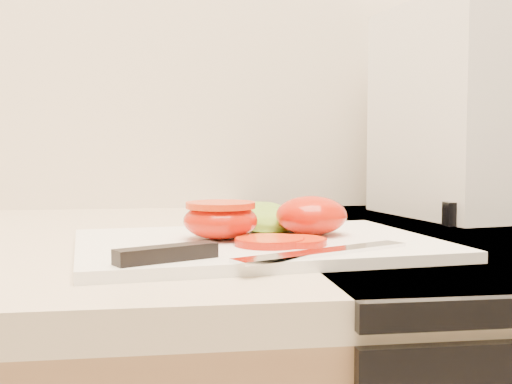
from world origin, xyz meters
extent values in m
cube|color=beige|center=(0.00, 1.68, 0.92)|extent=(3.92, 0.65, 0.03)
cube|color=white|center=(0.14, 1.56, 0.94)|extent=(0.36, 0.28, 0.01)
ellipsoid|color=#C40E00|center=(0.20, 1.59, 0.96)|extent=(0.07, 0.07, 0.04)
ellipsoid|color=#C40E00|center=(0.10, 1.57, 0.96)|extent=(0.07, 0.07, 0.04)
cylinder|color=red|center=(0.10, 1.57, 0.97)|extent=(0.07, 0.07, 0.01)
cylinder|color=#EA430F|center=(0.14, 1.52, 0.94)|extent=(0.06, 0.06, 0.01)
cylinder|color=#EA430F|center=(0.17, 1.52, 0.94)|extent=(0.05, 0.05, 0.01)
ellipsoid|color=#7EB42F|center=(0.16, 1.64, 0.95)|extent=(0.14, 0.14, 0.03)
cube|color=silver|center=(0.18, 1.47, 0.94)|extent=(0.16, 0.10, 0.00)
cube|color=black|center=(0.05, 1.46, 0.95)|extent=(0.08, 0.05, 0.01)
cube|color=white|center=(0.49, 1.83, 1.08)|extent=(0.24, 0.28, 0.30)
camera|label=1|loc=(0.05, 0.96, 1.03)|focal=45.00mm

